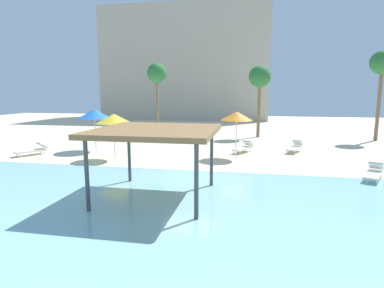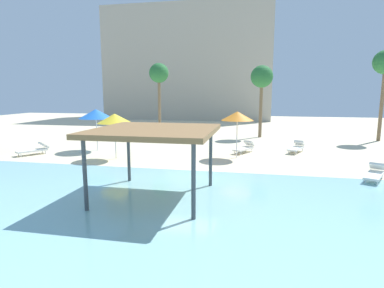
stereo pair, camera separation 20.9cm
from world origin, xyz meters
The scene contains 14 objects.
ground_plane centered at (0.00, 0.00, 0.00)m, with size 80.00×80.00×0.00m, color beige.
lagoon_water centered at (0.00, -5.25, 0.02)m, with size 44.00×13.50×0.04m, color #8CC6CC.
shade_pavilion centered at (-0.61, -2.69, 2.46)m, with size 4.32×4.32×2.62m.
beach_umbrella_blue_1 centered at (-7.57, 5.88, 2.48)m, with size 2.27×2.27×2.80m.
beach_umbrella_orange_2 centered at (1.89, 5.27, 2.52)m, with size 1.93×1.93×2.79m.
beach_umbrella_yellow_3 centered at (-5.13, 3.56, 2.40)m, with size 2.03×2.03×2.68m.
lounge_chair_0 centered at (5.65, 7.85, 0.33)m, with size 1.30×1.98×0.74m.
lounge_chair_1 centered at (-10.74, 3.71, 0.33)m, with size 1.54×1.92×0.74m.
lounge_chair_2 centered at (8.28, 1.50, 0.33)m, with size 1.38×1.97×0.74m.
lounge_chair_3 centered at (2.31, 7.10, 0.33)m, with size 1.41×1.96×0.74m.
palm_tree_0 centered at (3.34, 14.65, 5.10)m, with size 1.90×1.90×6.19m.
palm_tree_1 centered at (-6.47, 16.57, 5.59)m, with size 1.90×1.90×6.72m.
palm_tree_2 centered at (12.78, 14.32, 6.04)m, with size 1.90×1.90×7.20m.
hotel_block_0 centered at (-7.09, 34.51, 7.95)m, with size 23.91×10.22×15.90m, color #B2A893.
Camera 1 is at (2.80, -13.63, 3.92)m, focal length 29.54 mm.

